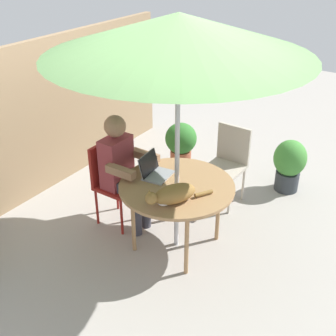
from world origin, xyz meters
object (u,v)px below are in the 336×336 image
at_px(potted_plant_near_fence, 181,145).
at_px(cat, 172,195).
at_px(chair_empty, 229,158).
at_px(laptop, 153,169).
at_px(potted_plant_corner, 289,163).
at_px(patio_umbrella, 179,34).
at_px(chair_occupied, 111,176).
at_px(person_seated, 122,166).
at_px(patio_table, 177,189).

bearing_deg(potted_plant_near_fence, cat, -150.58).
bearing_deg(chair_empty, cat, -175.84).
distance_m(laptop, potted_plant_near_fence, 1.33).
bearing_deg(potted_plant_corner, patio_umbrella, 161.42).
bearing_deg(patio_umbrella, chair_empty, -1.76).
height_order(chair_occupied, chair_empty, same).
relative_size(chair_occupied, chair_empty, 1.00).
xyz_separation_m(person_seated, potted_plant_near_fence, (1.23, 0.06, -0.28)).
xyz_separation_m(chair_empty, potted_plant_near_fence, (0.18, 0.76, -0.11)).
xyz_separation_m(chair_occupied, cat, (-0.28, -0.95, 0.26)).
bearing_deg(potted_plant_near_fence, chair_empty, -103.44).
xyz_separation_m(patio_umbrella, potted_plant_near_fence, (1.23, 0.72, -1.68)).
distance_m(cat, potted_plant_near_fence, 1.77).
distance_m(patio_table, chair_empty, 1.06).
relative_size(laptop, potted_plant_corner, 0.50).
bearing_deg(patio_umbrella, person_seated, 90.00).
xyz_separation_m(patio_table, potted_plant_corner, (1.65, -0.55, -0.30)).
xyz_separation_m(laptop, cat, (-0.31, -0.42, 0.02)).
bearing_deg(chair_occupied, potted_plant_corner, -39.78).
bearing_deg(potted_plant_corner, patio_table, 161.42).
bearing_deg(chair_occupied, potted_plant_near_fence, -4.40).
distance_m(patio_umbrella, chair_empty, 1.88).
bearing_deg(chair_occupied, chair_empty, -38.95).
bearing_deg(patio_umbrella, potted_plant_near_fence, 30.41).
bearing_deg(cat, person_seated, 70.55).
bearing_deg(patio_table, laptop, 84.24).
height_order(patio_umbrella, cat, patio_umbrella).
bearing_deg(potted_plant_near_fence, patio_umbrella, -149.59).
relative_size(chair_occupied, cat, 1.59).
relative_size(person_seated, potted_plant_corner, 1.90).
distance_m(chair_occupied, potted_plant_corner, 2.15).
distance_m(laptop, cat, 0.52).
height_order(patio_umbrella, potted_plant_corner, patio_umbrella).
relative_size(patio_umbrella, potted_plant_near_fence, 3.15).
bearing_deg(patio_umbrella, laptop, 84.24).
distance_m(patio_table, person_seated, 0.66).
distance_m(patio_umbrella, cat, 1.34).
xyz_separation_m(patio_umbrella, chair_occupied, (0.00, 0.82, -1.56)).
height_order(patio_umbrella, potted_plant_near_fence, patio_umbrella).
distance_m(chair_occupied, potted_plant_near_fence, 1.24).
bearing_deg(chair_empty, patio_table, 178.24).
relative_size(patio_umbrella, cat, 3.98).
xyz_separation_m(cat, potted_plant_near_fence, (1.51, 0.85, -0.37)).
relative_size(chair_occupied, potted_plant_corner, 1.38).
distance_m(potted_plant_near_fence, potted_plant_corner, 1.35).
height_order(patio_table, chair_occupied, chair_occupied).
bearing_deg(cat, patio_table, 24.84).
height_order(patio_table, potted_plant_near_fence, potted_plant_near_fence).
distance_m(patio_umbrella, chair_occupied, 1.76).
relative_size(patio_umbrella, potted_plant_corner, 3.45).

